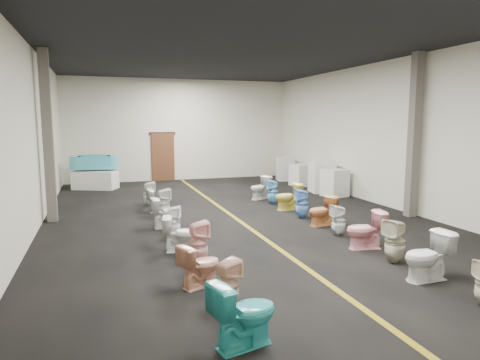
% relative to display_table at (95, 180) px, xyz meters
% --- Properties ---
extents(floor, '(16.00, 16.00, 0.00)m').
position_rel_display_table_xyz_m(floor, '(3.69, -6.39, -0.36)').
color(floor, black).
rests_on(floor, ground).
extents(ceiling, '(16.00, 16.00, 0.00)m').
position_rel_display_table_xyz_m(ceiling, '(3.69, -6.39, 4.14)').
color(ceiling, black).
rests_on(ceiling, ground).
extents(wall_back, '(10.00, 0.00, 10.00)m').
position_rel_display_table_xyz_m(wall_back, '(3.69, 1.61, 1.89)').
color(wall_back, beige).
rests_on(wall_back, ground).
extents(wall_front, '(10.00, 0.00, 10.00)m').
position_rel_display_table_xyz_m(wall_front, '(3.69, -14.39, 1.89)').
color(wall_front, beige).
rests_on(wall_front, ground).
extents(wall_left, '(0.00, 16.00, 16.00)m').
position_rel_display_table_xyz_m(wall_left, '(-1.31, -6.39, 1.89)').
color(wall_left, beige).
rests_on(wall_left, ground).
extents(wall_right, '(0.00, 16.00, 16.00)m').
position_rel_display_table_xyz_m(wall_right, '(8.69, -6.39, 1.89)').
color(wall_right, beige).
rests_on(wall_right, ground).
extents(aisle_stripe, '(0.12, 15.60, 0.01)m').
position_rel_display_table_xyz_m(aisle_stripe, '(3.69, -6.39, -0.36)').
color(aisle_stripe, olive).
rests_on(aisle_stripe, floor).
extents(back_door, '(1.00, 0.10, 2.10)m').
position_rel_display_table_xyz_m(back_door, '(2.89, 1.55, 0.69)').
color(back_door, '#562D19').
rests_on(back_door, floor).
extents(door_frame, '(1.15, 0.08, 0.10)m').
position_rel_display_table_xyz_m(door_frame, '(2.89, 1.56, 1.76)').
color(door_frame, '#331C11').
rests_on(door_frame, back_door).
extents(column_left, '(0.25, 0.25, 4.50)m').
position_rel_display_table_xyz_m(column_left, '(-1.06, -5.39, 1.89)').
color(column_left, '#59544C').
rests_on(column_left, floor).
extents(column_right, '(0.25, 0.25, 4.50)m').
position_rel_display_table_xyz_m(column_right, '(8.44, -7.89, 1.89)').
color(column_right, '#59544C').
rests_on(column_right, floor).
extents(display_table, '(1.82, 1.40, 0.73)m').
position_rel_display_table_xyz_m(display_table, '(0.00, 0.00, 0.00)').
color(display_table, white).
rests_on(display_table, floor).
extents(bathtub, '(1.86, 0.74, 0.55)m').
position_rel_display_table_xyz_m(bathtub, '(-0.00, 0.00, 0.71)').
color(bathtub, '#44AFC5').
rests_on(bathtub, display_table).
extents(appliance_crate_a, '(0.87, 0.87, 0.95)m').
position_rel_display_table_xyz_m(appliance_crate_a, '(8.09, -4.41, 0.11)').
color(appliance_crate_a, silver).
rests_on(appliance_crate_a, floor).
extents(appliance_crate_b, '(0.94, 0.94, 1.14)m').
position_rel_display_table_xyz_m(appliance_crate_b, '(8.09, -3.48, 0.20)').
color(appliance_crate_b, silver).
rests_on(appliance_crate_b, floor).
extents(appliance_crate_c, '(0.88, 0.88, 0.89)m').
position_rel_display_table_xyz_m(appliance_crate_c, '(8.09, -1.81, 0.08)').
color(appliance_crate_c, silver).
rests_on(appliance_crate_c, floor).
extents(appliance_crate_d, '(0.86, 0.86, 1.03)m').
position_rel_display_table_xyz_m(appliance_crate_d, '(8.09, -0.15, 0.15)').
color(appliance_crate_d, silver).
rests_on(appliance_crate_d, floor).
extents(toilet_left_0, '(0.90, 0.65, 0.83)m').
position_rel_display_table_xyz_m(toilet_left_0, '(1.74, -13.07, 0.05)').
color(toilet_left_0, teal).
rests_on(toilet_left_0, floor).
extents(toilet_left_1, '(0.43, 0.43, 0.75)m').
position_rel_display_table_xyz_m(toilet_left_1, '(1.83, -12.07, 0.01)').
color(toilet_left_1, '#DCA88C').
rests_on(toilet_left_1, floor).
extents(toilet_left_2, '(0.80, 0.64, 0.71)m').
position_rel_display_table_xyz_m(toilet_left_2, '(1.67, -11.09, -0.01)').
color(toilet_left_2, '#E2A080').
rests_on(toilet_left_2, floor).
extents(toilet_left_3, '(0.41, 0.40, 0.84)m').
position_rel_display_table_xyz_m(toilet_left_3, '(1.86, -10.08, 0.06)').
color(toilet_left_3, '#EEABA3').
rests_on(toilet_left_3, floor).
extents(toilet_left_4, '(0.79, 0.55, 0.74)m').
position_rel_display_table_xyz_m(toilet_left_4, '(1.72, -9.12, 0.01)').
color(toilet_left_4, white).
rests_on(toilet_left_4, floor).
extents(toilet_left_5, '(0.42, 0.41, 0.73)m').
position_rel_display_table_xyz_m(toilet_left_5, '(1.75, -7.99, 0.00)').
color(toilet_left_5, white).
rests_on(toilet_left_5, floor).
extents(toilet_left_6, '(0.80, 0.50, 0.77)m').
position_rel_display_table_xyz_m(toilet_left_6, '(1.73, -7.06, 0.02)').
color(toilet_left_6, silver).
rests_on(toilet_left_6, floor).
extents(toilet_left_7, '(0.41, 0.40, 0.83)m').
position_rel_display_table_xyz_m(toilet_left_7, '(1.81, -6.00, 0.05)').
color(toilet_left_7, silver).
rests_on(toilet_left_7, floor).
extents(toilet_left_8, '(0.73, 0.51, 0.68)m').
position_rel_display_table_xyz_m(toilet_left_8, '(1.80, -5.14, -0.02)').
color(toilet_left_8, silver).
rests_on(toilet_left_8, floor).
extents(toilet_left_9, '(0.40, 0.40, 0.76)m').
position_rel_display_table_xyz_m(toilet_left_9, '(1.63, -4.07, 0.02)').
color(toilet_left_9, silver).
rests_on(toilet_left_9, floor).
extents(toilet_right_1, '(0.83, 0.48, 0.84)m').
position_rel_display_table_xyz_m(toilet_right_1, '(5.34, -12.03, 0.06)').
color(toilet_right_1, white).
rests_on(toilet_right_1, floor).
extents(toilet_right_2, '(0.48, 0.47, 0.84)m').
position_rel_display_table_xyz_m(toilet_right_2, '(5.42, -11.10, 0.06)').
color(toilet_right_2, beige).
rests_on(toilet_right_2, floor).
extents(toilet_right_3, '(0.85, 0.58, 0.80)m').
position_rel_display_table_xyz_m(toilet_right_3, '(5.42, -10.15, 0.04)').
color(toilet_right_3, '#F8A3AC').
rests_on(toilet_right_3, floor).
extents(toilet_right_4, '(0.35, 0.35, 0.73)m').
position_rel_display_table_xyz_m(toilet_right_4, '(5.44, -9.06, 0.00)').
color(toilet_right_4, silver).
rests_on(toilet_right_4, floor).
extents(toilet_right_5, '(0.80, 0.54, 0.76)m').
position_rel_display_table_xyz_m(toilet_right_5, '(5.54, -8.09, 0.02)').
color(toilet_right_5, '#D38444').
rests_on(toilet_right_5, floor).
extents(toilet_right_6, '(0.41, 0.40, 0.81)m').
position_rel_display_table_xyz_m(toilet_right_6, '(5.45, -7.15, 0.04)').
color(toilet_right_6, '#72ADEF').
rests_on(toilet_right_6, floor).
extents(toilet_right_7, '(0.80, 0.46, 0.81)m').
position_rel_display_table_xyz_m(toilet_right_7, '(5.53, -6.04, 0.04)').
color(toilet_right_7, '#F2DE58').
rests_on(toilet_right_7, floor).
extents(toilet_right_8, '(0.42, 0.41, 0.79)m').
position_rel_display_table_xyz_m(toilet_right_8, '(5.45, -5.06, 0.03)').
color(toilet_right_8, '#6DBBEB').
rests_on(toilet_right_8, floor).
extents(toilet_right_9, '(0.88, 0.71, 0.78)m').
position_rel_display_table_xyz_m(toilet_right_9, '(5.37, -4.11, 0.03)').
color(toilet_right_9, silver).
rests_on(toilet_right_9, floor).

